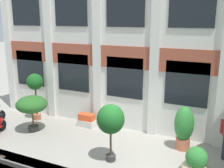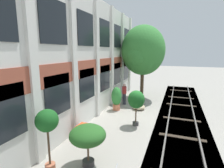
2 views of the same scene
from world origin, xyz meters
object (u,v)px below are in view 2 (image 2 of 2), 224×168
(potted_plant_wide_bowl, at_px, (139,104))
(potted_plant_terracotta_small, at_px, (47,124))
(potted_plant_ribbed_drum, at_px, (116,98))
(potted_plant_square_trough, at_px, (81,131))
(potted_plant_low_pan, at_px, (88,136))
(resident_by_doorway, at_px, (124,93))
(potted_plant_tall_urn, at_px, (136,100))
(broadleaf_tree, at_px, (143,52))

(potted_plant_wide_bowl, bearing_deg, potted_plant_terracotta_small, 168.84)
(potted_plant_terracotta_small, bearing_deg, potted_plant_ribbed_drum, -0.20)
(potted_plant_square_trough, height_order, potted_plant_ribbed_drum, potted_plant_ribbed_drum)
(potted_plant_low_pan, xyz_separation_m, potted_plant_square_trough, (1.81, 1.35, -0.87))
(potted_plant_square_trough, relative_size, resident_by_doorway, 0.50)
(potted_plant_terracotta_small, xyz_separation_m, potted_plant_ribbed_drum, (6.73, -0.02, -0.84))
(potted_plant_wide_bowl, bearing_deg, potted_plant_tall_urn, -171.37)
(potted_plant_wide_bowl, bearing_deg, broadleaf_tree, 7.67)
(resident_by_doorway, bearing_deg, potted_plant_square_trough, -84.32)
(potted_plant_square_trough, xyz_separation_m, potted_plant_ribbed_drum, (4.21, -0.29, 0.59))
(potted_plant_low_pan, distance_m, potted_plant_tall_urn, 4.07)
(potted_plant_square_trough, bearing_deg, resident_by_doorway, -4.19)
(potted_plant_wide_bowl, xyz_separation_m, resident_by_doorway, (0.79, 1.31, 0.49))
(potted_plant_ribbed_drum, xyz_separation_m, potted_plant_wide_bowl, (0.65, -1.43, -0.49))
(potted_plant_ribbed_drum, bearing_deg, potted_plant_terracotta_small, 179.80)
(potted_plant_tall_urn, distance_m, resident_by_doorway, 3.93)
(potted_plant_square_trough, height_order, resident_by_doorway, resident_by_doorway)
(potted_plant_tall_urn, bearing_deg, potted_plant_low_pan, 168.90)
(broadleaf_tree, relative_size, potted_plant_low_pan, 4.02)
(potted_plant_terracotta_small, bearing_deg, potted_plant_tall_urn, -21.65)
(potted_plant_low_pan, relative_size, potted_plant_square_trough, 1.92)
(potted_plant_low_pan, bearing_deg, resident_by_doorway, 7.16)
(potted_plant_low_pan, bearing_deg, potted_plant_wide_bowl, -3.21)
(potted_plant_low_pan, relative_size, potted_plant_ribbed_drum, 0.94)
(potted_plant_tall_urn, relative_size, potted_plant_ribbed_drum, 1.21)
(potted_plant_wide_bowl, bearing_deg, resident_by_doorway, 58.86)
(potted_plant_low_pan, bearing_deg, potted_plant_tall_urn, -11.10)
(potted_plant_terracotta_small, distance_m, potted_plant_ribbed_drum, 6.78)
(broadleaf_tree, height_order, potted_plant_wide_bowl, broadleaf_tree)
(broadleaf_tree, xyz_separation_m, potted_plant_square_trough, (-7.80, 1.33, -3.71))
(resident_by_doorway, bearing_deg, potted_plant_tall_urn, -53.83)
(potted_plant_terracotta_small, xyz_separation_m, resident_by_doorway, (8.18, -0.14, -0.84))
(potted_plant_terracotta_small, height_order, potted_plant_low_pan, potted_plant_terracotta_small)
(potted_plant_tall_urn, height_order, potted_plant_ribbed_drum, potted_plant_tall_urn)
(resident_by_doorway, bearing_deg, potted_plant_low_pan, -72.97)
(potted_plant_terracotta_small, xyz_separation_m, potted_plant_square_trough, (2.52, 0.27, -1.43))
(broadleaf_tree, height_order, potted_plant_terracotta_small, broadleaf_tree)
(potted_plant_square_trough, relative_size, potted_plant_tall_urn, 0.40)
(potted_plant_terracotta_small, distance_m, potted_plant_wide_bowl, 7.64)
(potted_plant_low_pan, xyz_separation_m, resident_by_doorway, (7.47, 0.94, -0.28))
(potted_plant_low_pan, relative_size, potted_plant_tall_urn, 0.77)
(broadleaf_tree, height_order, potted_plant_tall_urn, broadleaf_tree)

